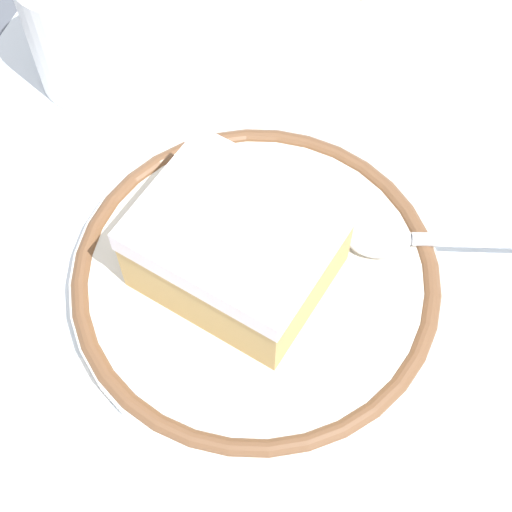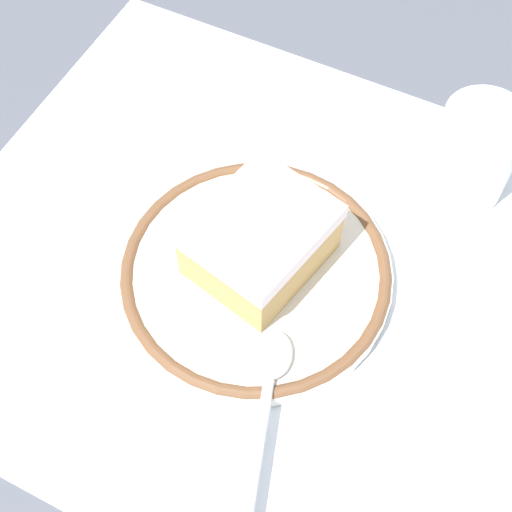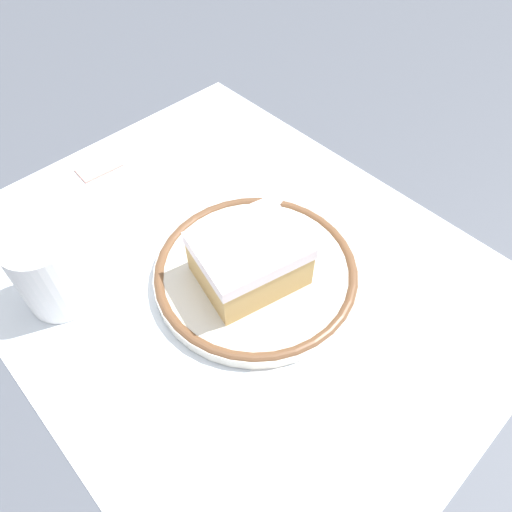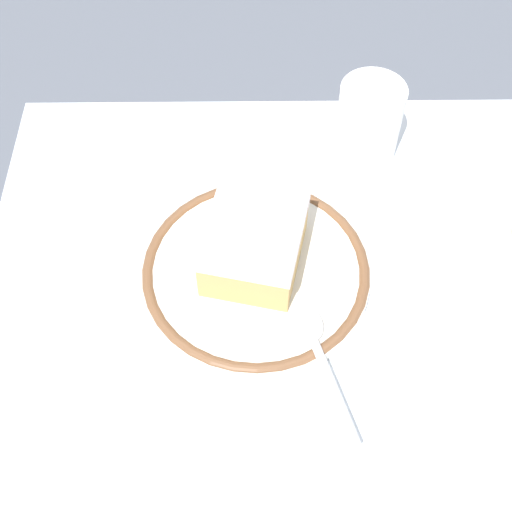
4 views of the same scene
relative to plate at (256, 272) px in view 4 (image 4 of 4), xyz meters
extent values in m
plane|color=#4C515B|center=(-0.03, -0.01, -0.01)|extent=(2.40, 2.40, 0.00)
cube|color=silver|center=(-0.03, -0.01, -0.01)|extent=(0.54, 0.43, 0.00)
cylinder|color=silver|center=(0.00, 0.00, 0.00)|extent=(0.20, 0.20, 0.01)
torus|color=brown|center=(0.00, 0.00, 0.00)|extent=(0.20, 0.20, 0.01)
cube|color=tan|center=(0.00, -0.01, 0.02)|extent=(0.10, 0.11, 0.04)
cube|color=white|center=(0.00, -0.01, 0.05)|extent=(0.10, 0.11, 0.01)
ellipsoid|color=silver|center=(-0.04, 0.06, 0.01)|extent=(0.04, 0.04, 0.01)
cylinder|color=silver|center=(-0.06, 0.12, 0.01)|extent=(0.03, 0.09, 0.01)
cylinder|color=white|center=(-0.11, -0.15, 0.03)|extent=(0.06, 0.06, 0.08)
cylinder|color=#B7722D|center=(-0.11, -0.15, 0.01)|extent=(0.05, 0.05, 0.03)
cube|color=white|center=(0.14, -0.09, -0.01)|extent=(0.15, 0.12, 0.00)
camera|label=1|loc=(0.19, 0.06, 0.37)|focal=54.78mm
camera|label=2|loc=(-0.12, 0.24, 0.48)|focal=52.46mm
camera|label=3|loc=(0.20, -0.19, 0.37)|focal=32.79mm
camera|label=4|loc=(0.00, 0.34, 0.51)|focal=49.03mm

